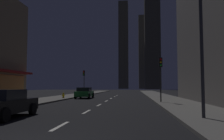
% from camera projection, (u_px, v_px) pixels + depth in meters
% --- Properties ---
extents(ground_plane, '(78.00, 136.00, 0.10)m').
position_uv_depth(ground_plane, '(116.00, 96.00, 37.75)').
color(ground_plane, black).
extents(sidewalk_right, '(4.00, 76.00, 0.15)m').
position_uv_depth(sidewalk_right, '(159.00, 96.00, 37.10)').
color(sidewalk_right, '#605E59').
rests_on(sidewalk_right, ground).
extents(sidewalk_left, '(4.00, 76.00, 0.15)m').
position_uv_depth(sidewalk_left, '(75.00, 95.00, 38.42)').
color(sidewalk_left, '#605E59').
rests_on(sidewalk_left, ground).
extents(lane_marking_center, '(0.16, 38.60, 0.01)m').
position_uv_depth(lane_marking_center, '(103.00, 103.00, 22.07)').
color(lane_marking_center, silver).
rests_on(lane_marking_center, ground).
extents(skyscraper_distant_tall, '(6.16, 8.87, 56.97)m').
position_uv_depth(skyscraper_distant_tall, '(123.00, 45.00, 149.35)').
color(skyscraper_distant_tall, brown).
rests_on(skyscraper_distant_tall, ground).
extents(skyscraper_distant_mid, '(6.16, 8.04, 46.13)m').
position_uv_depth(skyscraper_distant_mid, '(144.00, 52.00, 143.81)').
color(skyscraper_distant_mid, '#5E5946').
rests_on(skyscraper_distant_mid, ground).
extents(skyscraper_distant_short, '(8.22, 7.30, 73.82)m').
position_uv_depth(skyscraper_distant_short, '(152.00, 21.00, 123.61)').
color(skyscraper_distant_short, '#484436').
rests_on(skyscraper_distant_short, ground).
extents(car_parked_near, '(1.98, 4.24, 1.45)m').
position_uv_depth(car_parked_near, '(4.00, 103.00, 11.49)').
color(car_parked_near, black).
rests_on(car_parked_near, ground).
extents(car_parked_far, '(1.98, 4.24, 1.45)m').
position_uv_depth(car_parked_far, '(84.00, 93.00, 30.40)').
color(car_parked_far, '#1E722D').
rests_on(car_parked_far, ground).
extents(fire_hydrant_far_left, '(0.42, 0.30, 0.65)m').
position_uv_depth(fire_hydrant_far_left, '(63.00, 95.00, 28.72)').
color(fire_hydrant_far_left, gold).
rests_on(fire_hydrant_far_left, sidewalk_left).
extents(traffic_light_near_right, '(0.32, 0.48, 4.20)m').
position_uv_depth(traffic_light_near_right, '(161.00, 69.00, 21.35)').
color(traffic_light_near_right, '#2D2D2D').
rests_on(traffic_light_near_right, sidewalk_right).
extents(traffic_light_far_left, '(0.32, 0.48, 4.20)m').
position_uv_depth(traffic_light_far_left, '(84.00, 77.00, 38.85)').
color(traffic_light_far_left, '#2D2D2D').
rests_on(traffic_light_far_left, sidewalk_left).
extents(street_lamp_right, '(1.96, 0.56, 6.58)m').
position_uv_depth(street_lamp_right, '(183.00, 15.00, 10.97)').
color(street_lamp_right, '#38383D').
rests_on(street_lamp_right, sidewalk_right).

